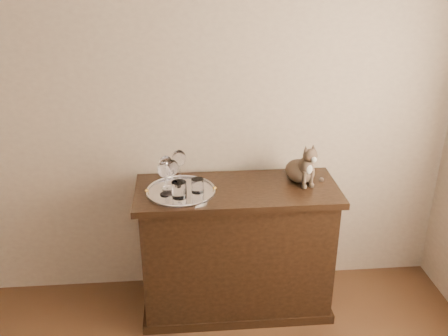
# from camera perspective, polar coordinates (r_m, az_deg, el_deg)

# --- Properties ---
(wall_back) EXTENTS (4.00, 0.10, 2.70)m
(wall_back) POSITION_cam_1_polar(r_m,az_deg,el_deg) (3.04, -10.46, 8.39)
(wall_back) COLOR tan
(wall_back) RESTS_ON ground
(sideboard) EXTENTS (1.20, 0.50, 0.85)m
(sideboard) POSITION_cam_1_polar(r_m,az_deg,el_deg) (3.14, 1.43, -9.27)
(sideboard) COLOR black
(sideboard) RESTS_ON ground
(tray) EXTENTS (0.40, 0.40, 0.01)m
(tray) POSITION_cam_1_polar(r_m,az_deg,el_deg) (2.89, -4.94, -2.72)
(tray) COLOR silver
(tray) RESTS_ON sideboard
(wine_glass_a) EXTENTS (0.08, 0.08, 0.21)m
(wine_glass_a) POSITION_cam_1_polar(r_m,az_deg,el_deg) (2.88, -6.60, -0.53)
(wine_glass_a) COLOR silver
(wine_glass_a) RESTS_ON tray
(wine_glass_b) EXTENTS (0.08, 0.08, 0.21)m
(wine_glass_b) POSITION_cam_1_polar(r_m,az_deg,el_deg) (2.94, -5.12, 0.14)
(wine_glass_b) COLOR silver
(wine_glass_b) RESTS_ON tray
(wine_glass_c) EXTENTS (0.08, 0.08, 0.20)m
(wine_glass_c) POSITION_cam_1_polar(r_m,az_deg,el_deg) (2.81, -6.79, -1.16)
(wine_glass_c) COLOR white
(wine_glass_c) RESTS_ON tray
(wine_glass_d) EXTENTS (0.08, 0.08, 0.21)m
(wine_glass_d) POSITION_cam_1_polar(r_m,az_deg,el_deg) (2.83, -5.96, -0.98)
(wine_glass_d) COLOR white
(wine_glass_d) RESTS_ON tray
(tumbler_b) EXTENTS (0.08, 0.08, 0.10)m
(tumbler_b) POSITION_cam_1_polar(r_m,az_deg,el_deg) (2.80, -5.14, -2.49)
(tumbler_b) COLOR white
(tumbler_b) RESTS_ON tray
(tumbler_c) EXTENTS (0.07, 0.07, 0.08)m
(tumbler_c) POSITION_cam_1_polar(r_m,az_deg,el_deg) (2.85, -3.03, -2.02)
(tumbler_c) COLOR silver
(tumbler_c) RESTS_ON tray
(cat) EXTENTS (0.32, 0.31, 0.26)m
(cat) POSITION_cam_1_polar(r_m,az_deg,el_deg) (3.00, 8.75, 0.81)
(cat) COLOR brown
(cat) RESTS_ON sideboard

